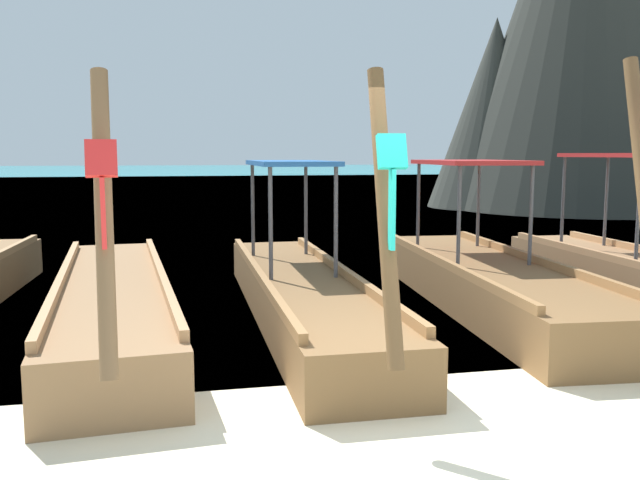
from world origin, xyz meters
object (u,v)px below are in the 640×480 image
Objects in this scene: longtail_boat_violet_ribbon at (489,280)px; longtail_boat_turquoise_ribbon at (301,292)px; karst_rock at (580,5)px; longtail_boat_red_ribbon at (113,302)px.

longtail_boat_turquoise_ribbon is at bearing -175.61° from longtail_boat_violet_ribbon.
longtail_boat_turquoise_ribbon is 0.45× the size of karst_rock.
longtail_boat_violet_ribbon is (4.80, 0.15, 0.05)m from longtail_boat_red_ribbon.
longtail_boat_violet_ribbon is at bearing -125.41° from karst_rock.
karst_rock reaches higher than longtail_boat_turquoise_ribbon.
karst_rock is (13.24, 15.20, 7.12)m from longtail_boat_turquoise_ribbon.
karst_rock is at bearing 48.94° from longtail_boat_turquoise_ribbon.
longtail_boat_violet_ribbon is (2.58, 0.20, 0.01)m from longtail_boat_turquoise_ribbon.
longtail_boat_turquoise_ribbon is (2.23, -0.05, 0.04)m from longtail_boat_red_ribbon.
longtail_boat_violet_ribbon reaches higher than longtail_boat_turquoise_ribbon.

